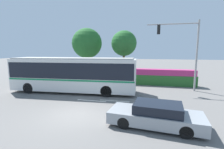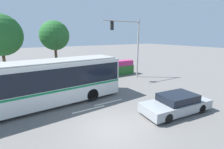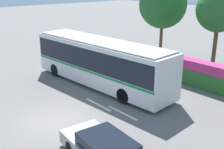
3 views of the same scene
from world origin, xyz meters
name	(u,v)px [view 3 (image 3 of 3)]	position (x,y,z in m)	size (l,w,h in m)	color
ground_plane	(57,120)	(0.00, 0.00, 0.00)	(140.00, 140.00, 0.00)	slate
city_bus	(100,60)	(-2.69, 5.16, 1.87)	(11.91, 3.41, 3.29)	silver
street_tree_left	(163,5)	(-5.09, 14.68, 5.05)	(4.51, 4.51, 7.32)	brown
street_tree_centre	(219,10)	(0.56, 14.82, 4.98)	(3.66, 3.66, 6.83)	brown
lane_stripe_near	(122,113)	(1.73, 3.27, 0.01)	(2.40, 0.16, 0.01)	silver
lane_stripe_mid	(98,105)	(-0.06, 2.91, 0.01)	(2.40, 0.16, 0.01)	silver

